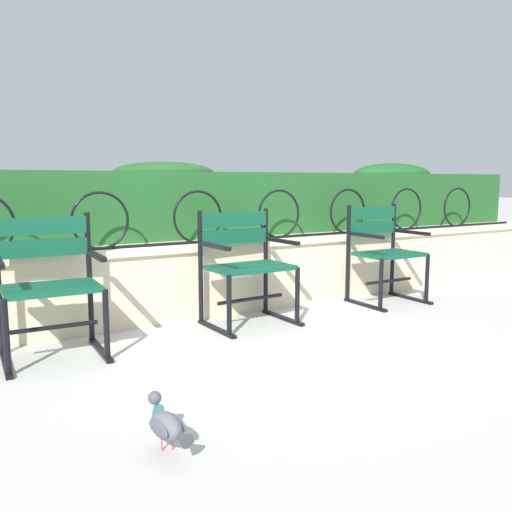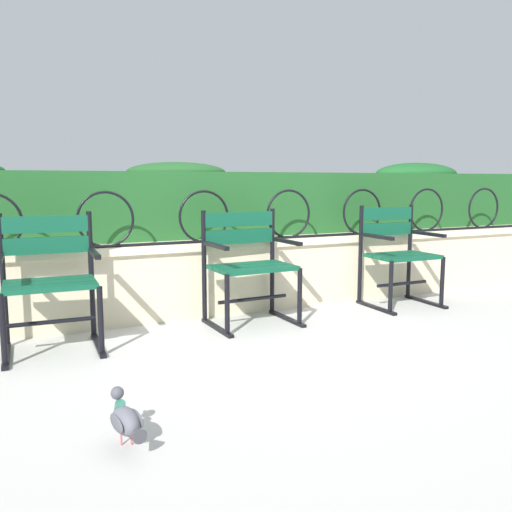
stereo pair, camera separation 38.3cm
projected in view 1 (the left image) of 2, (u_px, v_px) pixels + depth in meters
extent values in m
plane|color=#B7B5AF|center=(262.00, 334.00, 3.83)|extent=(60.00, 60.00, 0.00)
cube|color=beige|center=(215.00, 280.00, 4.43)|extent=(8.02, 0.35, 0.54)
cube|color=beige|center=(215.00, 244.00, 4.39)|extent=(8.02, 0.41, 0.05)
cylinder|color=black|center=(219.00, 241.00, 4.32)|extent=(7.47, 0.02, 0.02)
torus|color=black|center=(100.00, 221.00, 3.82)|extent=(0.42, 0.02, 0.42)
torus|color=black|center=(198.00, 217.00, 4.20)|extent=(0.42, 0.02, 0.42)
torus|color=black|center=(279.00, 214.00, 4.59)|extent=(0.42, 0.02, 0.42)
torus|color=black|center=(348.00, 211.00, 4.98)|extent=(0.42, 0.02, 0.42)
torus|color=black|center=(406.00, 209.00, 5.37)|extent=(0.42, 0.02, 0.42)
torus|color=black|center=(457.00, 207.00, 5.75)|extent=(0.42, 0.02, 0.42)
cube|color=#1E5123|center=(188.00, 204.00, 4.79)|extent=(7.86, 0.68, 0.57)
ellipsoid|color=#1B461E|center=(165.00, 172.00, 4.64)|extent=(0.89, 0.62, 0.18)
ellipsoid|color=#1B5424|center=(392.00, 174.00, 6.01)|extent=(1.00, 0.62, 0.24)
cube|color=#0F4C33|center=(55.00, 292.00, 3.11)|extent=(0.55, 0.14, 0.03)
cube|color=#0F4C33|center=(51.00, 288.00, 3.23)|extent=(0.55, 0.14, 0.03)
cube|color=#0F4C33|center=(48.00, 285.00, 3.35)|extent=(0.55, 0.14, 0.03)
cube|color=#0F4C33|center=(43.00, 226.00, 3.39)|extent=(0.55, 0.05, 0.11)
cube|color=#0F4C33|center=(44.00, 248.00, 3.41)|extent=(0.55, 0.05, 0.11)
cylinder|color=black|center=(90.00, 278.00, 3.57)|extent=(0.04, 0.04, 0.88)
cylinder|color=black|center=(106.00, 325.00, 3.23)|extent=(0.04, 0.04, 0.44)
cube|color=black|center=(100.00, 350.00, 3.42)|extent=(0.06, 0.52, 0.02)
cube|color=black|center=(97.00, 256.00, 3.34)|extent=(0.05, 0.40, 0.03)
cylinder|color=black|center=(6.00, 338.00, 2.97)|extent=(0.04, 0.04, 0.44)
cube|color=black|center=(6.00, 364.00, 3.16)|extent=(0.06, 0.52, 0.02)
cylinder|color=black|center=(54.00, 327.00, 3.27)|extent=(0.52, 0.05, 0.03)
cube|color=#0F4C33|center=(261.00, 270.00, 3.90)|extent=(0.60, 0.15, 0.03)
cube|color=#0F4C33|center=(251.00, 267.00, 4.01)|extent=(0.60, 0.15, 0.03)
cube|color=#0F4C33|center=(241.00, 265.00, 4.12)|extent=(0.60, 0.15, 0.03)
cube|color=#0F4C33|center=(234.00, 219.00, 4.16)|extent=(0.59, 0.05, 0.11)
cube|color=#0F4C33|center=(234.00, 237.00, 4.18)|extent=(0.59, 0.05, 0.11)
cylinder|color=black|center=(266.00, 261.00, 4.37)|extent=(0.04, 0.04, 0.86)
cylinder|color=black|center=(297.00, 296.00, 4.04)|extent=(0.04, 0.04, 0.44)
cube|color=black|center=(282.00, 318.00, 4.23)|extent=(0.06, 0.52, 0.02)
cube|color=black|center=(283.00, 241.00, 4.15)|extent=(0.05, 0.40, 0.03)
cylinder|color=black|center=(201.00, 268.00, 4.05)|extent=(0.04, 0.04, 0.86)
cylinder|color=black|center=(229.00, 306.00, 3.72)|extent=(0.04, 0.04, 0.44)
cube|color=black|center=(216.00, 329.00, 3.91)|extent=(0.06, 0.52, 0.02)
cube|color=black|center=(215.00, 246.00, 3.83)|extent=(0.05, 0.40, 0.03)
cylinder|color=black|center=(251.00, 299.00, 4.04)|extent=(0.57, 0.05, 0.03)
cube|color=#0F4C33|center=(401.00, 256.00, 4.62)|extent=(0.55, 0.13, 0.03)
cube|color=#0F4C33|center=(390.00, 254.00, 4.74)|extent=(0.55, 0.13, 0.03)
cube|color=#0F4C33|center=(379.00, 252.00, 4.86)|extent=(0.55, 0.13, 0.03)
cube|color=#0F4C33|center=(372.00, 213.00, 4.90)|extent=(0.55, 0.04, 0.11)
cube|color=#0F4C33|center=(372.00, 228.00, 4.92)|extent=(0.55, 0.04, 0.11)
cylinder|color=black|center=(393.00, 250.00, 5.08)|extent=(0.04, 0.04, 0.87)
cylinder|color=black|center=(427.00, 279.00, 4.74)|extent=(0.04, 0.04, 0.44)
cube|color=black|center=(410.00, 298.00, 4.94)|extent=(0.05, 0.52, 0.02)
cube|color=black|center=(413.00, 232.00, 4.85)|extent=(0.04, 0.40, 0.03)
cylinder|color=black|center=(348.00, 254.00, 4.81)|extent=(0.04, 0.04, 0.87)
cylinder|color=black|center=(381.00, 285.00, 4.47)|extent=(0.04, 0.04, 0.44)
cube|color=black|center=(365.00, 305.00, 4.66)|extent=(0.05, 0.52, 0.02)
cube|color=black|center=(367.00, 235.00, 4.58)|extent=(0.04, 0.40, 0.03)
cylinder|color=black|center=(389.00, 281.00, 4.77)|extent=(0.52, 0.03, 0.03)
ellipsoid|color=#5B5B66|center=(166.00, 426.00, 2.16)|extent=(0.13, 0.20, 0.11)
cylinder|color=#2D6B56|center=(158.00, 412.00, 2.20)|extent=(0.05, 0.07, 0.06)
sphere|color=#494951|center=(155.00, 398.00, 2.21)|extent=(0.06, 0.06, 0.06)
cone|color=black|center=(151.00, 397.00, 2.24)|extent=(0.02, 0.02, 0.01)
cone|color=#404047|center=(182.00, 438.00, 2.07)|extent=(0.07, 0.09, 0.06)
ellipsoid|color=#4E4E56|center=(158.00, 429.00, 2.12)|extent=(0.04, 0.14, 0.07)
ellipsoid|color=#4E4E56|center=(177.00, 423.00, 2.18)|extent=(0.04, 0.14, 0.07)
cylinder|color=#C6515B|center=(162.00, 445.00, 2.16)|extent=(0.01, 0.01, 0.05)
cylinder|color=#C6515B|center=(172.00, 444.00, 2.17)|extent=(0.01, 0.01, 0.05)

